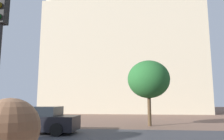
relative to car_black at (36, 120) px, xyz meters
name	(u,v)px	position (x,y,z in m)	size (l,w,h in m)	color
ground_plane	(100,136)	(3.68, -0.58, -0.69)	(120.00, 120.00, 0.00)	brown
street_asphalt_strip	(97,140)	(3.68, -1.62, -0.69)	(120.00, 7.38, 0.00)	#38383D
landmark_building	(121,49)	(3.27, 23.18, 9.83)	(24.09, 12.35, 35.83)	beige
car_black	(36,120)	(0.00, 0.00, 0.00)	(4.58, 1.97, 1.44)	black
tree_curb_far	(149,79)	(6.44, 4.06, 2.60)	(3.03, 3.03, 4.67)	#4C3823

